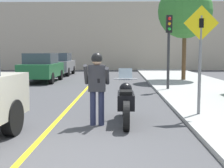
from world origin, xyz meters
name	(u,v)px	position (x,y,z in m)	size (l,w,h in m)	color
ground_plane	(58,160)	(0.00, 0.00, 0.00)	(80.00, 80.00, 0.00)	#424244
road_center_line	(75,101)	(-0.60, 6.00, 0.00)	(0.12, 36.00, 0.01)	yellow
building_backdrop	(110,36)	(0.00, 26.00, 3.27)	(28.00, 1.20, 6.54)	#B2A38E
motorcycle	(126,102)	(1.15, 2.74, 0.52)	(0.62, 2.26, 1.32)	black
person_biker	(97,81)	(0.46, 2.45, 1.06)	(0.59, 0.47, 1.73)	#282D4C
crossing_sign	(200,49)	(3.10, 3.36, 1.81)	(0.91, 0.08, 2.84)	slate
traffic_light	(169,38)	(3.15, 9.04, 2.38)	(0.26, 0.30, 3.24)	#2D2D30
street_tree	(185,11)	(4.79, 13.79, 4.11)	(3.16, 3.16, 5.60)	brown
parked_car_green	(42,67)	(-3.58, 13.26, 0.86)	(1.88, 4.20, 1.68)	black
parked_car_grey	(60,64)	(-3.59, 18.68, 0.86)	(1.88, 4.20, 1.68)	black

